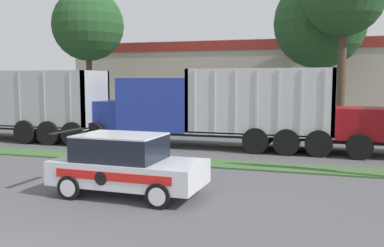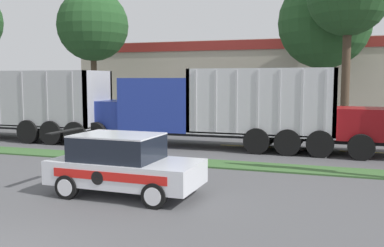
{
  "view_description": "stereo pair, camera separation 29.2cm",
  "coord_description": "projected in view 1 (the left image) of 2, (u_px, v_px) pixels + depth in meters",
  "views": [
    {
      "loc": [
        5.4,
        -5.2,
        3.12
      ],
      "look_at": [
        0.72,
        9.83,
        1.5
      ],
      "focal_mm": 40.0,
      "sensor_mm": 36.0,
      "label": 1
    },
    {
      "loc": [
        5.68,
        -5.11,
        3.12
      ],
      "look_at": [
        0.72,
        9.83,
        1.5
      ],
      "focal_mm": 40.0,
      "sensor_mm": 36.0,
      "label": 2
    }
  ],
  "objects": [
    {
      "name": "grass_verge",
      "position": [
        174.0,
        161.0,
        16.21
      ],
      "size": [
        120.0,
        1.37,
        0.06
      ],
      "primitive_type": "cube",
      "color": "#3D6633",
      "rests_on": "ground_plane"
    },
    {
      "name": "centre_line_3",
      "position": [
        48.0,
        137.0,
        23.32
      ],
      "size": [
        2.4,
        0.14,
        0.01
      ],
      "primitive_type": "cube",
      "color": "yellow",
      "rests_on": "ground_plane"
    },
    {
      "name": "rally_car",
      "position": [
        126.0,
        164.0,
        11.55
      ],
      "size": [
        4.1,
        2.1,
        1.68
      ],
      "color": "silver",
      "rests_on": "ground_plane"
    },
    {
      "name": "centre_line_5",
      "position": [
        244.0,
        146.0,
        20.13
      ],
      "size": [
        2.4,
        0.14,
        0.01
      ],
      "primitive_type": "cube",
      "color": "yellow",
      "rests_on": "ground_plane"
    },
    {
      "name": "tree_behind_far_right",
      "position": [
        88.0,
        18.0,
        33.32
      ],
      "size": [
        5.56,
        5.56,
        11.52
      ],
      "color": "#473828",
      "rests_on": "ground_plane"
    },
    {
      "name": "dump_truck_trail",
      "position": [
        180.0,
        110.0,
        20.08
      ],
      "size": [
        12.09,
        2.68,
        3.6
      ],
      "color": "black",
      "rests_on": "ground_plane"
    },
    {
      "name": "centre_line_6",
      "position": [
        367.0,
        152.0,
        18.53
      ],
      "size": [
        2.4,
        0.14,
        0.01
      ],
      "primitive_type": "cube",
      "color": "yellow",
      "rests_on": "ground_plane"
    },
    {
      "name": "store_building_backdrop",
      "position": [
        296.0,
        78.0,
        40.59
      ],
      "size": [
        40.25,
        12.1,
        6.47
      ],
      "color": "#BCB29E",
      "rests_on": "ground_plane"
    },
    {
      "name": "tree_behind_right",
      "position": [
        320.0,
        13.0,
        30.35
      ],
      "size": [
        6.53,
        6.53,
        12.06
      ],
      "color": "#473828",
      "rests_on": "ground_plane"
    },
    {
      "name": "centre_line_4",
      "position": [
        139.0,
        141.0,
        21.72
      ],
      "size": [
        2.4,
        0.14,
        0.01
      ],
      "primitive_type": "cube",
      "color": "yellow",
      "rests_on": "ground_plane"
    }
  ]
}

